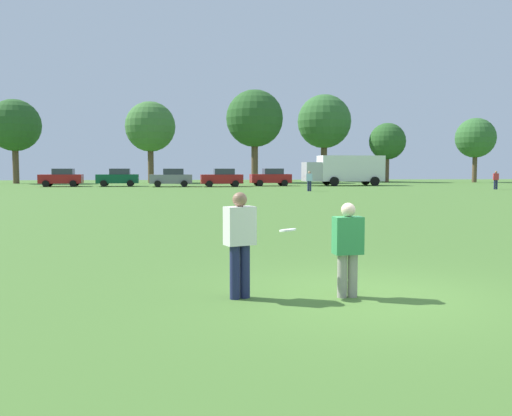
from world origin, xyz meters
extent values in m
plane|color=#47702D|center=(0.00, 0.00, 0.00)|extent=(149.08, 149.08, 0.00)
cylinder|color=#1E234C|center=(-2.18, 0.02, 0.43)|extent=(0.16, 0.16, 0.85)
cylinder|color=#1E234C|center=(-2.02, 0.09, 0.43)|extent=(0.16, 0.16, 0.85)
cube|color=silver|center=(-2.10, 0.06, 1.16)|extent=(0.53, 0.42, 0.61)
sphere|color=#8C664C|center=(-2.10, 0.06, 1.57)|extent=(0.23, 0.23, 0.23)
cylinder|color=gray|center=(-0.30, -0.01, 0.35)|extent=(0.16, 0.16, 0.70)
cylinder|color=gray|center=(-0.47, -0.03, 0.35)|extent=(0.16, 0.16, 0.70)
cube|color=#338C4C|center=(-0.39, -0.02, 0.99)|extent=(0.48, 0.31, 0.59)
sphere|color=beige|center=(-0.39, -0.02, 1.40)|extent=(0.23, 0.23, 0.23)
cylinder|color=white|center=(-1.33, 0.13, 1.07)|extent=(0.27, 0.27, 0.07)
cube|color=#D8590C|center=(-1.61, 8.21, 0.01)|extent=(0.32, 0.32, 0.03)
cone|color=orange|center=(-1.61, 8.21, 0.26)|extent=(0.24, 0.24, 0.45)
cube|color=maroon|center=(-17.42, 48.72, 0.78)|extent=(4.33, 2.12, 0.90)
cube|color=#2D333D|center=(-17.17, 48.74, 1.50)|extent=(2.12, 1.79, 0.64)
cylinder|color=black|center=(-18.64, 47.62, 0.33)|extent=(0.68, 0.27, 0.66)
cylinder|color=black|center=(-18.79, 49.62, 0.33)|extent=(0.68, 0.27, 0.66)
cylinder|color=black|center=(-16.04, 47.83, 0.33)|extent=(0.68, 0.27, 0.66)
cylinder|color=black|center=(-16.20, 49.82, 0.33)|extent=(0.68, 0.27, 0.66)
cube|color=#0C4C2D|center=(-11.79, 48.76, 0.78)|extent=(4.33, 2.12, 0.90)
cube|color=#2D333D|center=(-11.54, 48.78, 1.50)|extent=(2.12, 1.79, 0.64)
cylinder|color=black|center=(-13.01, 47.67, 0.33)|extent=(0.68, 0.27, 0.66)
cylinder|color=black|center=(-13.16, 49.66, 0.33)|extent=(0.68, 0.27, 0.66)
cylinder|color=black|center=(-10.41, 47.87, 0.33)|extent=(0.68, 0.27, 0.66)
cylinder|color=black|center=(-10.57, 49.86, 0.33)|extent=(0.68, 0.27, 0.66)
cube|color=slate|center=(-6.30, 47.32, 0.78)|extent=(4.33, 2.12, 0.90)
cube|color=#2D333D|center=(-6.05, 47.34, 1.50)|extent=(2.12, 1.79, 0.64)
cylinder|color=black|center=(-7.52, 46.22, 0.33)|extent=(0.68, 0.27, 0.66)
cylinder|color=black|center=(-7.67, 48.21, 0.33)|extent=(0.68, 0.27, 0.66)
cylinder|color=black|center=(-4.92, 46.42, 0.33)|extent=(0.68, 0.27, 0.66)
cylinder|color=black|center=(-5.08, 48.42, 0.33)|extent=(0.68, 0.27, 0.66)
cube|color=maroon|center=(-1.20, 47.05, 0.78)|extent=(4.33, 2.12, 0.90)
cube|color=#2D333D|center=(-0.96, 47.07, 1.50)|extent=(2.12, 1.79, 0.64)
cylinder|color=black|center=(-2.43, 45.96, 0.33)|extent=(0.68, 0.27, 0.66)
cylinder|color=black|center=(-2.58, 47.95, 0.33)|extent=(0.68, 0.27, 0.66)
cylinder|color=black|center=(0.17, 46.16, 0.33)|extent=(0.68, 0.27, 0.66)
cylinder|color=black|center=(0.02, 48.15, 0.33)|extent=(0.68, 0.27, 0.66)
cube|color=maroon|center=(3.96, 48.73, 0.78)|extent=(4.33, 2.12, 0.90)
cube|color=#2D333D|center=(4.21, 48.75, 1.50)|extent=(2.12, 1.79, 0.64)
cylinder|color=black|center=(2.74, 47.63, 0.33)|extent=(0.68, 0.27, 0.66)
cylinder|color=black|center=(2.59, 49.62, 0.33)|extent=(0.68, 0.27, 0.66)
cylinder|color=black|center=(5.34, 47.83, 0.33)|extent=(0.68, 0.27, 0.66)
cylinder|color=black|center=(5.18, 49.83, 0.33)|extent=(0.68, 0.27, 0.66)
cube|color=white|center=(12.57, 49.01, 1.83)|extent=(6.97, 3.02, 2.70)
cube|color=#B2B2B7|center=(8.38, 48.69, 1.48)|extent=(1.97, 2.43, 2.00)
cylinder|color=black|center=(10.47, 47.48, 0.48)|extent=(0.98, 0.35, 0.96)
cylinder|color=black|center=(10.26, 50.21, 0.48)|extent=(0.98, 0.35, 0.96)
cylinder|color=black|center=(14.88, 47.82, 0.48)|extent=(0.98, 0.35, 0.96)
cylinder|color=black|center=(14.67, 50.55, 0.48)|extent=(0.98, 0.35, 0.96)
cylinder|color=#1E234C|center=(5.72, 36.53, 0.42)|extent=(0.16, 0.16, 0.84)
cylinder|color=#1E234C|center=(5.88, 36.46, 0.42)|extent=(0.16, 0.16, 0.84)
cube|color=#9EC6E5|center=(5.80, 36.50, 1.14)|extent=(0.52, 0.42, 0.60)
sphere|color=tan|center=(5.80, 36.50, 1.55)|extent=(0.23, 0.23, 0.23)
cylinder|color=#1E234C|center=(22.96, 38.53, 0.42)|extent=(0.16, 0.16, 0.84)
cylinder|color=#1E234C|center=(23.12, 38.48, 0.42)|extent=(0.16, 0.16, 0.84)
cube|color=red|center=(23.04, 38.50, 1.13)|extent=(0.51, 0.38, 0.59)
sphere|color=#8C664C|center=(23.04, 38.50, 1.54)|extent=(0.23, 0.23, 0.23)
cylinder|color=brown|center=(-25.31, 59.15, 2.14)|extent=(0.71, 0.71, 4.29)
sphere|color=#285623|center=(-25.31, 59.15, 6.89)|extent=(6.12, 6.12, 6.12)
cylinder|color=brown|center=(-9.58, 60.26, 2.15)|extent=(0.72, 0.72, 4.29)
sphere|color=#3D7033|center=(-9.58, 60.26, 6.90)|extent=(6.13, 6.13, 6.13)
cylinder|color=brown|center=(3.29, 60.39, 2.49)|extent=(0.83, 0.83, 4.98)
sphere|color=#285623|center=(3.29, 60.39, 8.01)|extent=(7.12, 7.12, 7.12)
cylinder|color=brown|center=(12.91, 64.15, 2.49)|extent=(0.83, 0.83, 4.98)
sphere|color=#33662D|center=(12.91, 64.15, 8.01)|extent=(7.12, 7.12, 7.12)
cylinder|color=brown|center=(20.27, 60.20, 1.63)|extent=(0.54, 0.54, 3.25)
sphere|color=#285623|center=(20.27, 60.20, 5.23)|extent=(4.65, 4.65, 4.65)
cylinder|color=brown|center=(31.29, 58.90, 1.76)|extent=(0.59, 0.59, 3.51)
sphere|color=#33662D|center=(31.29, 58.90, 5.64)|extent=(5.02, 5.02, 5.02)
camera|label=1|loc=(-2.60, -8.50, 2.09)|focal=38.58mm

